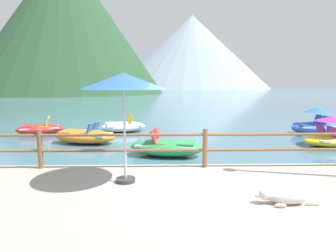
{
  "coord_description": "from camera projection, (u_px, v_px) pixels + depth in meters",
  "views": [
    {
      "loc": [
        -1.05,
        -5.29,
        2.45
      ],
      "look_at": [
        -0.82,
        5.0,
        0.9
      ],
      "focal_mm": 31.01,
      "sensor_mm": 36.0,
      "label": 1
    }
  ],
  "objects": [
    {
      "name": "ground_plane",
      "position": [
        168.0,
        98.0,
        45.16
      ],
      "size": [
        200.0,
        200.0,
        0.0
      ],
      "primitive_type": "plane",
      "color": "#477084"
    },
    {
      "name": "dock_railing",
      "position": [
        205.0,
        144.0,
        7.01
      ],
      "size": [
        23.92,
        0.12,
        0.95
      ],
      "color": "brown",
      "rests_on": "promenade_dock"
    },
    {
      "name": "beach_umbrella",
      "position": [
        124.0,
        83.0,
        5.73
      ],
      "size": [
        1.7,
        1.7,
        2.24
      ],
      "color": "#B2B2B7",
      "rests_on": "promenade_dock"
    },
    {
      "name": "dog_resting",
      "position": [
        283.0,
        197.0,
        4.93
      ],
      "size": [
        1.08,
        0.4,
        0.26
      ],
      "color": "beige",
      "rests_on": "promenade_dock"
    },
    {
      "name": "pedal_boat_0",
      "position": [
        40.0,
        129.0,
        13.87
      ],
      "size": [
        2.41,
        1.84,
        0.82
      ],
      "color": "red",
      "rests_on": "ground"
    },
    {
      "name": "pedal_boat_1",
      "position": [
        85.0,
        136.0,
        11.79
      ],
      "size": [
        2.81,
        1.83,
        0.88
      ],
      "color": "orange",
      "rests_on": "ground"
    },
    {
      "name": "pedal_boat_2",
      "position": [
        334.0,
        136.0,
        11.26
      ],
      "size": [
        2.79,
        1.95,
        1.19
      ],
      "color": "yellow",
      "rests_on": "ground"
    },
    {
      "name": "pedal_boat_3",
      "position": [
        123.0,
        126.0,
        14.55
      ],
      "size": [
        2.53,
        2.0,
        0.85
      ],
      "color": "white",
      "rests_on": "ground"
    },
    {
      "name": "pedal_boat_4",
      "position": [
        167.0,
        147.0,
        9.76
      ],
      "size": [
        2.67,
        1.7,
        0.89
      ],
      "color": "green",
      "rests_on": "ground"
    },
    {
      "name": "pedal_boat_5",
      "position": [
        314.0,
        125.0,
        13.83
      ],
      "size": [
        2.3,
        1.51,
        1.27
      ],
      "color": "blue",
      "rests_on": "ground"
    },
    {
      "name": "cliff_headland",
      "position": [
        73.0,
        27.0,
        66.65
      ],
      "size": [
        43.7,
        43.7,
        32.05
      ],
      "color": "#284C2D",
      "rests_on": "ground"
    },
    {
      "name": "distant_peak",
      "position": [
        192.0,
        52.0,
        115.93
      ],
      "size": [
        61.53,
        61.53,
        28.68
      ],
      "primitive_type": "cone",
      "color": "#93A3B7",
      "rests_on": "ground"
    }
  ]
}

